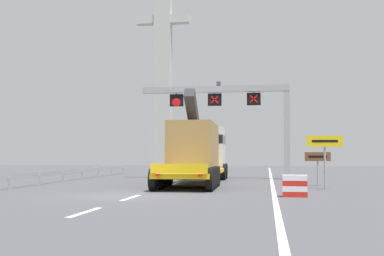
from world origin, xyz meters
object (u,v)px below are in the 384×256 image
Objects in this scene: exit_sign_yellow at (325,148)px; crash_barrier_striped at (295,186)px; overhead_lane_gantry at (236,104)px; bridge_pylon_distant at (163,45)px; tourist_info_sign_brown at (318,160)px; heavy_haul_truck_yellow at (199,151)px.

exit_sign_yellow is 5.07m from crash_barrier_striped.
overhead_lane_gantry is at bearing 102.96° from crash_barrier_striped.
crash_barrier_striped is at bearing -77.04° from overhead_lane_gantry.
overhead_lane_gantry is 0.28× the size of bridge_pylon_distant.
tourist_info_sign_brown is 0.05× the size of bridge_pylon_distant.
tourist_info_sign_brown is (6.98, -2.24, -0.56)m from heavy_haul_truck_yellow.
overhead_lane_gantry is 5.82× the size of tourist_info_sign_brown.
tourist_info_sign_brown is at bearing 77.23° from crash_barrier_striped.
exit_sign_yellow reaches higher than tourist_info_sign_brown.
heavy_haul_truck_yellow is 5.23× the size of exit_sign_yellow.
exit_sign_yellow is 0.07× the size of bridge_pylon_distant.
exit_sign_yellow reaches higher than crash_barrier_striped.
overhead_lane_gantry is 11.73m from exit_sign_yellow.
heavy_haul_truck_yellow is at bearing -111.78° from overhead_lane_gantry.
exit_sign_yellow is (5.08, -10.05, -3.31)m from overhead_lane_gantry.
heavy_haul_truck_yellow is at bearing 144.13° from exit_sign_yellow.
overhead_lane_gantry is 4.06× the size of exit_sign_yellow.
bridge_pylon_distant reaches higher than heavy_haul_truck_yellow.
bridge_pylon_distant is at bearing 107.26° from crash_barrier_striped.
bridge_pylon_distant reaches higher than crash_barrier_striped.
tourist_info_sign_brown is 7.59m from crash_barrier_striped.
bridge_pylon_distant is at bearing 110.22° from exit_sign_yellow.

